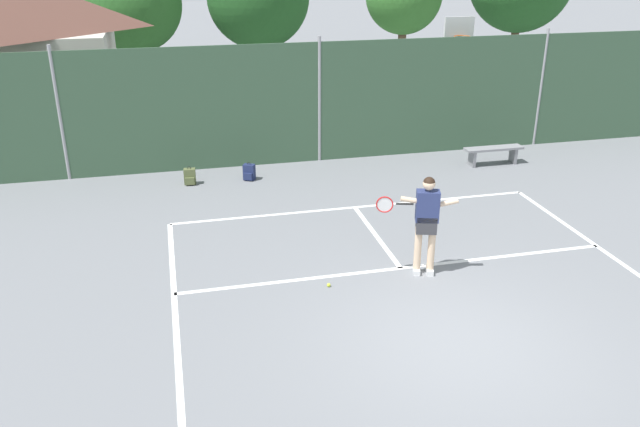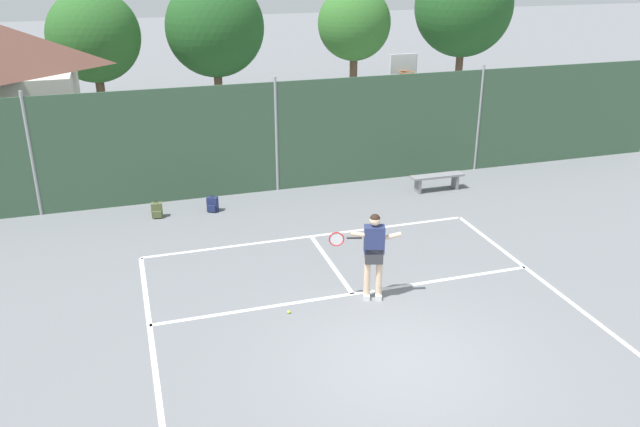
{
  "view_description": "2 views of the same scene",
  "coord_description": "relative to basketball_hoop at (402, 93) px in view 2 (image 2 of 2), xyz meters",
  "views": [
    {
      "loc": [
        -3.9,
        -7.53,
        5.62
      ],
      "look_at": [
        -1.26,
        3.62,
        0.75
      ],
      "focal_mm": 36.48,
      "sensor_mm": 36.0,
      "label": 1
    },
    {
      "loc": [
        -4.17,
        -8.72,
        6.71
      ],
      "look_at": [
        0.05,
        4.94,
        0.83
      ],
      "focal_mm": 36.87,
      "sensor_mm": 36.0,
      "label": 2
    }
  ],
  "objects": [
    {
      "name": "ground_plane",
      "position": [
        -4.43,
        -10.31,
        -2.31
      ],
      "size": [
        120.0,
        120.0,
        0.0
      ],
      "primitive_type": "plane",
      "color": "slate"
    },
    {
      "name": "court_markings",
      "position": [
        -4.43,
        -9.66,
        -2.31
      ],
      "size": [
        8.3,
        11.1,
        0.01
      ],
      "color": "white",
      "rests_on": "ground"
    },
    {
      "name": "chainlink_fence",
      "position": [
        -4.43,
        -1.31,
        -0.72
      ],
      "size": [
        26.09,
        0.09,
        3.33
      ],
      "color": "#38563D",
      "rests_on": "ground"
    },
    {
      "name": "basketball_hoop",
      "position": [
        0.0,
        0.0,
        0.0
      ],
      "size": [
        0.9,
        0.67,
        3.55
      ],
      "color": "yellow",
      "rests_on": "ground"
    },
    {
      "name": "treeline_backdrop",
      "position": [
        -4.4,
        10.01,
        1.47
      ],
      "size": [
        27.65,
        4.38,
        6.71
      ],
      "color": "brown",
      "rests_on": "ground"
    },
    {
      "name": "tennis_player",
      "position": [
        -4.11,
        -8.1,
        -1.2
      ],
      "size": [
        1.42,
        0.37,
        1.85
      ],
      "color": "silver",
      "rests_on": "ground"
    },
    {
      "name": "tennis_ball",
      "position": [
        -5.89,
        -8.19,
        -2.28
      ],
      "size": [
        0.07,
        0.07,
        0.07
      ],
      "primitive_type": "sphere",
      "color": "#CCE033",
      "rests_on": "ground"
    },
    {
      "name": "backpack_olive",
      "position": [
        -7.98,
        -2.43,
        -2.12
      ],
      "size": [
        0.3,
        0.26,
        0.46
      ],
      "color": "#566038",
      "rests_on": "ground"
    },
    {
      "name": "backpack_navy",
      "position": [
        -6.51,
        -2.44,
        -2.12
      ],
      "size": [
        0.33,
        0.33,
        0.46
      ],
      "color": "navy",
      "rests_on": "ground"
    },
    {
      "name": "courtside_bench",
      "position": [
        0.01,
        -2.75,
        -1.95
      ],
      "size": [
        1.6,
        0.36,
        0.48
      ],
      "color": "gray",
      "rests_on": "ground"
    }
  ]
}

